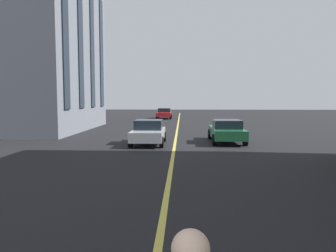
% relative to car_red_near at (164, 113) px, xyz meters
% --- Properties ---
extents(lane_centre_line, '(80.00, 0.16, 0.01)m').
position_rel_car_red_near_xyz_m(lane_centre_line, '(-23.69, -1.95, -0.70)').
color(lane_centre_line, '#D8C64C').
rests_on(lane_centre_line, ground_plane).
extents(car_red_near, '(4.40, 1.95, 1.37)m').
position_rel_car_red_near_xyz_m(car_red_near, '(0.00, 0.00, 0.00)').
color(car_red_near, '#B21E1E').
rests_on(car_red_near, ground_plane).
extents(car_green_parked_a, '(4.40, 1.95, 1.37)m').
position_rel_car_red_near_xyz_m(car_green_parked_a, '(-23.54, -5.03, 0.00)').
color(car_green_parked_a, '#1E6038').
rests_on(car_green_parked_a, ground_plane).
extents(car_silver_oncoming, '(3.90, 1.89, 1.40)m').
position_rel_car_red_near_xyz_m(car_silver_oncoming, '(-24.53, -0.43, -0.00)').
color(car_silver_oncoming, '#B7BABF').
rests_on(car_silver_oncoming, ground_plane).
extents(building_left_near, '(13.19, 9.49, 13.45)m').
position_rel_car_red_near_xyz_m(building_left_near, '(-16.19, 10.24, 6.03)').
color(building_left_near, slate).
rests_on(building_left_near, ground_plane).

